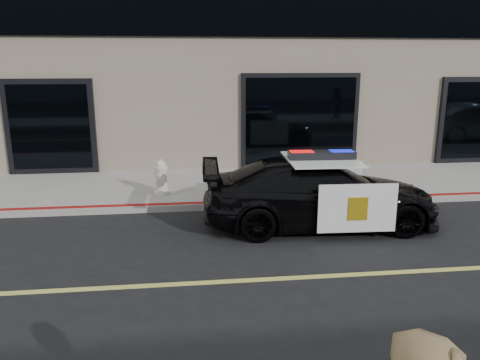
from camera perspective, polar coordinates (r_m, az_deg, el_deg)
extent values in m
plane|color=black|center=(8.34, 25.69, -9.73)|extent=(120.00, 120.00, 0.00)
cube|color=gray|center=(12.79, 13.31, -0.24)|extent=(60.00, 3.50, 0.15)
imported|color=black|center=(9.36, 9.71, -1.57)|extent=(2.28, 4.79, 1.34)
cube|color=white|center=(8.61, 14.13, -3.37)|extent=(1.43, 0.10, 0.89)
cube|color=white|center=(10.38, 10.85, -0.19)|extent=(1.43, 0.10, 0.89)
cube|color=white|center=(9.20, 9.89, 2.52)|extent=(1.41, 1.67, 0.02)
cube|color=gold|center=(8.58, 14.19, -3.43)|extent=(0.36, 0.03, 0.42)
cube|color=black|center=(9.19, 9.91, 2.99)|extent=(1.30, 0.39, 0.16)
cube|color=red|center=(9.10, 7.52, 3.05)|extent=(0.46, 0.31, 0.15)
cube|color=#0C19CC|center=(9.29, 12.26, 3.07)|extent=(0.46, 0.31, 0.15)
cylinder|color=beige|center=(11.19, -9.50, -1.49)|extent=(0.38, 0.38, 0.08)
cylinder|color=beige|center=(11.12, -9.56, 0.02)|extent=(0.27, 0.27, 0.52)
cylinder|color=beige|center=(11.05, -9.62, 1.44)|extent=(0.32, 0.32, 0.06)
sphere|color=beige|center=(11.04, -9.64, 1.76)|extent=(0.24, 0.24, 0.24)
cylinder|color=beige|center=(11.02, -9.66, 2.30)|extent=(0.07, 0.07, 0.07)
cylinder|color=beige|center=(11.27, -9.54, 0.60)|extent=(0.14, 0.13, 0.14)
cylinder|color=beige|center=(10.93, -9.62, 0.17)|extent=(0.14, 0.13, 0.14)
cylinder|color=beige|center=(10.91, -9.61, -0.25)|extent=(0.18, 0.15, 0.18)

